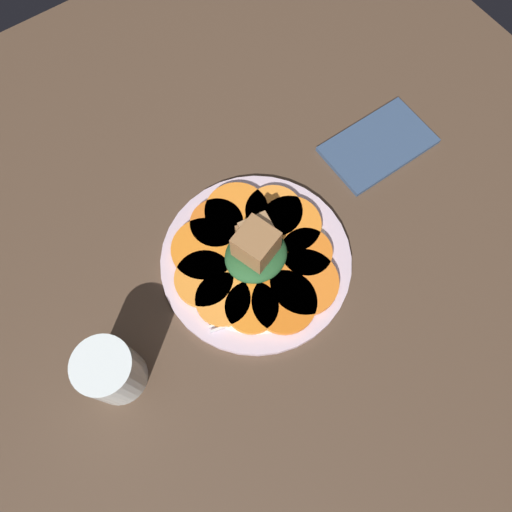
{
  "coord_description": "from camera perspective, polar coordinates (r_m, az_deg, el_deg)",
  "views": [
    {
      "loc": [
        -14.48,
        -20.66,
        67.53
      ],
      "look_at": [
        0.0,
        0.0,
        4.1
      ],
      "focal_mm": 35.0,
      "sensor_mm": 36.0,
      "label": 1
    }
  ],
  "objects": [
    {
      "name": "carrot_slice_8",
      "position": [
        0.7,
        -5.91,
        0.77
      ],
      "size": [
        9.29,
        9.29,
        0.99
      ],
      "primitive_type": "cylinder",
      "color": "orange",
      "rests_on": "plate"
    },
    {
      "name": "carrot_slice_0",
      "position": [
        0.66,
        -0.48,
        -5.89
      ],
      "size": [
        7.19,
        7.19,
        0.99
      ],
      "primitive_type": "cylinder",
      "color": "orange",
      "rests_on": "plate"
    },
    {
      "name": "carrot_slice_7",
      "position": [
        0.71,
        -4.51,
        3.72
      ],
      "size": [
        7.59,
        7.59,
        0.99
      ],
      "primitive_type": "cylinder",
      "color": "orange",
      "rests_on": "plate"
    },
    {
      "name": "carrot_slice_6",
      "position": [
        0.72,
        -2.23,
        5.07
      ],
      "size": [
        9.17,
        9.17,
        0.99
      ],
      "primitive_type": "cylinder",
      "color": "orange",
      "rests_on": "plate"
    },
    {
      "name": "carrot_slice_5",
      "position": [
        0.72,
        2.05,
        5.08
      ],
      "size": [
        8.23,
        8.23,
        0.99
      ],
      "primitive_type": "cylinder",
      "color": "orange",
      "rests_on": "plate"
    },
    {
      "name": "carrot_slice_1",
      "position": [
        0.67,
        3.25,
        -5.27
      ],
      "size": [
        8.78,
        8.78,
        0.99
      ],
      "primitive_type": "cylinder",
      "color": "orange",
      "rests_on": "plate"
    },
    {
      "name": "carrot_slice_10",
      "position": [
        0.67,
        -3.79,
        -4.98
      ],
      "size": [
        7.43,
        7.43,
        0.99
      ],
      "primitive_type": "cylinder",
      "color": "orange",
      "rests_on": "plate"
    },
    {
      "name": "carrot_slice_2",
      "position": [
        0.68,
        5.54,
        -3.0
      ],
      "size": [
        9.39,
        9.39,
        0.99
      ],
      "primitive_type": "cylinder",
      "color": "orange",
      "rests_on": "plate"
    },
    {
      "name": "fork",
      "position": [
        0.67,
        1.57,
        -5.32
      ],
      "size": [
        18.2,
        6.26,
        0.4
      ],
      "rotation": [
        0.0,
        0.0,
        -0.25
      ],
      "color": "silver",
      "rests_on": "plate"
    },
    {
      "name": "napkin",
      "position": [
        0.81,
        13.79,
        12.22
      ],
      "size": [
        16.62,
        9.97,
        0.8
      ],
      "color": "#334766",
      "rests_on": "table_slab"
    },
    {
      "name": "center_pile",
      "position": [
        0.66,
        -0.03,
        0.99
      ],
      "size": [
        8.83,
        7.95,
        7.56
      ],
      "color": "#235128",
      "rests_on": "plate"
    },
    {
      "name": "water_glass",
      "position": [
        0.64,
        -16.24,
        -12.54
      ],
      "size": [
        7.16,
        7.16,
        9.19
      ],
      "color": "silver",
      "rests_on": "table_slab"
    },
    {
      "name": "table_slab",
      "position": [
        0.71,
        0.0,
        -0.92
      ],
      "size": [
        120.0,
        120.0,
        2.0
      ],
      "primitive_type": "cube",
      "color": "#4C3828",
      "rests_on": "ground"
    },
    {
      "name": "plate",
      "position": [
        0.7,
        0.0,
        -0.48
      ],
      "size": [
        26.65,
        26.65,
        1.05
      ],
      "color": "silver",
      "rests_on": "table_slab"
    },
    {
      "name": "carrot_slice_4",
      "position": [
        0.71,
        3.93,
        3.58
      ],
      "size": [
        8.84,
        8.84,
        0.99
      ],
      "primitive_type": "cylinder",
      "color": "orange",
      "rests_on": "plate"
    },
    {
      "name": "carrot_slice_3",
      "position": [
        0.69,
        5.79,
        0.4
      ],
      "size": [
        7.18,
        7.18,
        0.99
      ],
      "primitive_type": "cylinder",
      "color": "orange",
      "rests_on": "plate"
    },
    {
      "name": "carrot_slice_9",
      "position": [
        0.68,
        -5.96,
        -2.62
      ],
      "size": [
        8.08,
        8.08,
        0.99
      ],
      "primitive_type": "cylinder",
      "color": "orange",
      "rests_on": "plate"
    }
  ]
}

